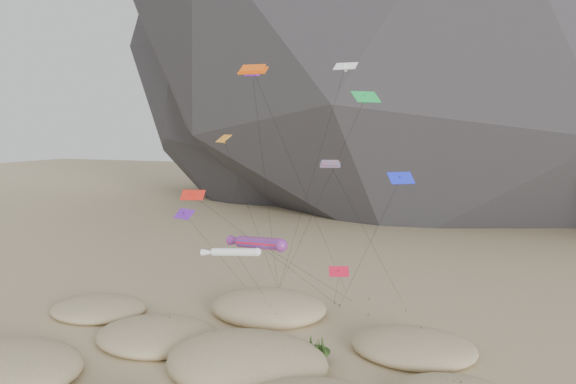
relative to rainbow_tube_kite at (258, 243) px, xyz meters
The scene contains 9 objects.
ground 12.75m from the rainbow_tube_kite, 89.45° to the right, with size 500.00×500.00×0.00m, color #CCB789.
dunes 10.81m from the rainbow_tube_kite, 109.31° to the right, with size 50.68×36.72×3.94m.
dune_grass 10.27m from the rainbow_tube_kite, 98.50° to the right, with size 41.74×28.42×1.49m.
kite_stakes 19.22m from the rainbow_tube_kite, 83.75° to the left, with size 20.65×5.80×0.30m.
rainbow_tube_kite is the anchor object (origin of this frame).
white_tube_kite 2.51m from the rainbow_tube_kite, 148.50° to the right, with size 6.09×14.37×10.14m.
orange_parafoil 16.92m from the rainbow_tube_kite, 116.89° to the left, with size 6.84×17.21×27.28m.
multi_parafoil 10.37m from the rainbow_tube_kite, 44.57° to the left, with size 5.73×15.94×17.92m.
delta_kites 8.71m from the rainbow_tube_kite, 68.11° to the left, with size 25.27×20.54×27.34m.
Camera 1 is at (21.17, -39.48, 21.17)m, focal length 35.00 mm.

